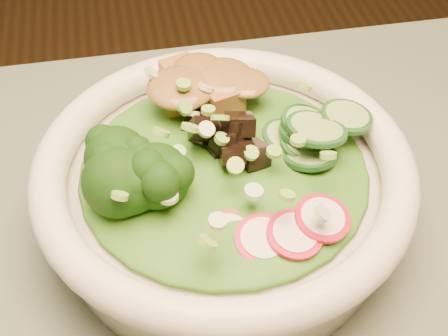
{
  "coord_description": "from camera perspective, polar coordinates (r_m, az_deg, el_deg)",
  "views": [
    {
      "loc": [
        0.09,
        -0.14,
        1.12
      ],
      "look_at": [
        0.15,
        0.16,
        0.81
      ],
      "focal_mm": 50.0,
      "sensor_mm": 36.0,
      "label": 1
    }
  ],
  "objects": [
    {
      "name": "peanut_sauce",
      "position": [
        0.47,
        -2.21,
        7.59
      ],
      "size": [
        0.07,
        0.06,
        0.02
      ],
      "primitive_type": "ellipsoid",
      "color": "brown",
      "rests_on": "tofu_cubes"
    },
    {
      "name": "scallion_garnish",
      "position": [
        0.42,
        0.0,
        2.4
      ],
      "size": [
        0.19,
        0.19,
        0.02
      ],
      "primitive_type": null,
      "color": "#7FBF43",
      "rests_on": "salad_bowl"
    },
    {
      "name": "tofu_cubes",
      "position": [
        0.48,
        -2.17,
        6.35
      ],
      "size": [
        0.09,
        0.06,
        0.04
      ],
      "primitive_type": null,
      "rotation": [
        0.0,
        0.0,
        -0.0
      ],
      "color": "#9D6134",
      "rests_on": "salad_bowl"
    },
    {
      "name": "radish_slices",
      "position": [
        0.4,
        3.41,
        -5.98
      ],
      "size": [
        0.11,
        0.04,
        0.02
      ],
      "primitive_type": null,
      "rotation": [
        0.0,
        0.0,
        -0.0
      ],
      "color": "#B40D2C",
      "rests_on": "salad_bowl"
    },
    {
      "name": "lettuce_bed",
      "position": [
        0.44,
        0.0,
        0.09
      ],
      "size": [
        0.21,
        0.21,
        0.02
      ],
      "primitive_type": "ellipsoid",
      "color": "#255B13",
      "rests_on": "salad_bowl"
    },
    {
      "name": "salad_bowl",
      "position": [
        0.45,
        0.0,
        -1.76
      ],
      "size": [
        0.27,
        0.27,
        0.07
      ],
      "rotation": [
        0.0,
        0.0,
        -0.0
      ],
      "color": "white",
      "rests_on": "dining_table"
    },
    {
      "name": "mushroom_heap",
      "position": [
        0.44,
        -0.49,
        2.48
      ],
      "size": [
        0.07,
        0.07,
        0.04
      ],
      "primitive_type": null,
      "rotation": [
        0.0,
        0.0,
        -0.0
      ],
      "color": "black",
      "rests_on": "salad_bowl"
    },
    {
      "name": "cucumber_slices",
      "position": [
        0.45,
        8.06,
        2.89
      ],
      "size": [
        0.07,
        0.07,
        0.04
      ],
      "primitive_type": null,
      "rotation": [
        0.0,
        0.0,
        -0.0
      ],
      "color": "#8EBC68",
      "rests_on": "salad_bowl"
    },
    {
      "name": "broccoli_florets",
      "position": [
        0.42,
        -8.16,
        -0.45
      ],
      "size": [
        0.08,
        0.07,
        0.04
      ],
      "primitive_type": null,
      "rotation": [
        0.0,
        0.0,
        -0.0
      ],
      "color": "black",
      "rests_on": "salad_bowl"
    }
  ]
}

